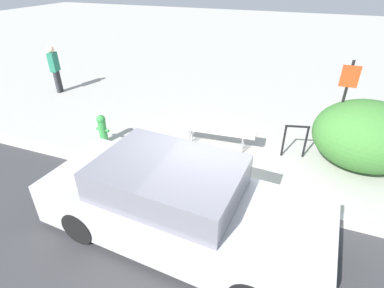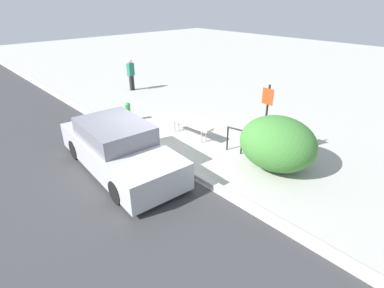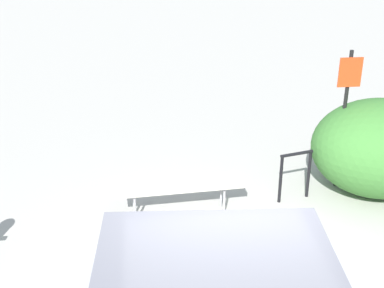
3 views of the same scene
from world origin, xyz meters
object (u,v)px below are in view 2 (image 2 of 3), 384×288
Objects in this scene: sign_post at (266,116)px; pedestrian at (131,74)px; bench at (190,123)px; parked_car_near at (119,148)px; bike_rack at (235,138)px; fire_hydrant at (128,111)px.

sign_post reaches higher than pedestrian.
bench is 0.41× the size of parked_car_near.
pedestrian is (-9.15, 1.09, -0.51)m from sign_post.
sign_post is 4.38m from parked_car_near.
pedestrian is at bearing 173.21° from sign_post.
bike_rack is at bearing 4.23° from bench.
parked_car_near reaches higher than bike_rack.
bench is 1.19× the size of pedestrian.
parked_car_near is at bearing 40.32° from pedestrian.
fire_hydrant is at bearing 148.32° from parked_car_near.
parked_car_near is (6.73, -4.66, -0.23)m from pedestrian.
sign_post is 9.23m from pedestrian.
pedestrian is at bearing 145.89° from fire_hydrant.
sign_post is at bearing 68.24° from pedestrian.
pedestrian is at bearing 161.25° from bench.
bike_rack is 3.59m from parked_car_near.
parked_car_near reaches higher than bench.
parked_car_near is (-1.59, -3.22, 0.14)m from bike_rack.
sign_post is 5.71m from fire_hydrant.
bike_rack is 1.08× the size of fire_hydrant.
sign_post is 1.41× the size of pedestrian.
bike_rack is at bearing 67.45° from parked_car_near.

